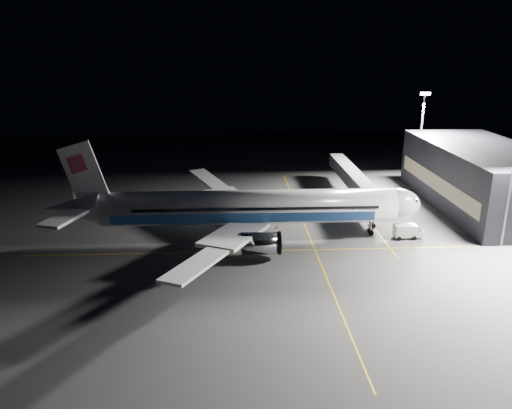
{
  "coord_description": "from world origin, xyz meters",
  "views": [
    {
      "loc": [
        -3.06,
        -77.6,
        31.01
      ],
      "look_at": [
        1.01,
        -0.89,
        6.0
      ],
      "focal_mm": 35.0,
      "sensor_mm": 36.0,
      "label": 1
    }
  ],
  "objects_px": {
    "airliner": "(243,208)",
    "baggage_tug": "(204,203)",
    "service_truck": "(408,231)",
    "jet_bridge": "(355,180)",
    "safety_cone_b": "(271,223)",
    "safety_cone_a": "(268,215)",
    "safety_cone_c": "(277,227)",
    "floodlight_mast_north": "(421,130)"
  },
  "relations": [
    {
      "from": "airliner",
      "to": "baggage_tug",
      "type": "xyz_separation_m",
      "value": [
        -7.27,
        16.77,
        -4.36
      ]
    },
    {
      "from": "airliner",
      "to": "safety_cone_c",
      "type": "bearing_deg",
      "value": 33.64
    },
    {
      "from": "airliner",
      "to": "safety_cone_c",
      "type": "distance_m",
      "value": 8.73
    },
    {
      "from": "baggage_tug",
      "to": "safety_cone_c",
      "type": "relative_size",
      "value": 5.21
    },
    {
      "from": "airliner",
      "to": "service_truck",
      "type": "bearing_deg",
      "value": -4.17
    },
    {
      "from": "baggage_tug",
      "to": "safety_cone_c",
      "type": "distance_m",
      "value": 18.43
    },
    {
      "from": "floodlight_mast_north",
      "to": "service_truck",
      "type": "relative_size",
      "value": 4.3
    },
    {
      "from": "floodlight_mast_north",
      "to": "safety_cone_a",
      "type": "height_order",
      "value": "floodlight_mast_north"
    },
    {
      "from": "floodlight_mast_north",
      "to": "safety_cone_b",
      "type": "height_order",
      "value": "floodlight_mast_north"
    },
    {
      "from": "safety_cone_a",
      "to": "safety_cone_c",
      "type": "xyz_separation_m",
      "value": [
        1.18,
        -6.1,
        -0.02
      ]
    },
    {
      "from": "service_truck",
      "to": "airliner",
      "type": "bearing_deg",
      "value": 173.26
    },
    {
      "from": "jet_bridge",
      "to": "safety_cone_a",
      "type": "distance_m",
      "value": 20.36
    },
    {
      "from": "safety_cone_a",
      "to": "baggage_tug",
      "type": "bearing_deg",
      "value": 151.11
    },
    {
      "from": "jet_bridge",
      "to": "safety_cone_b",
      "type": "distance_m",
      "value": 22.19
    },
    {
      "from": "safety_cone_a",
      "to": "safety_cone_c",
      "type": "relative_size",
      "value": 1.07
    },
    {
      "from": "baggage_tug",
      "to": "jet_bridge",
      "type": "bearing_deg",
      "value": 14.99
    },
    {
      "from": "safety_cone_b",
      "to": "safety_cone_c",
      "type": "height_order",
      "value": "safety_cone_b"
    },
    {
      "from": "jet_bridge",
      "to": "baggage_tug",
      "type": "xyz_separation_m",
      "value": [
        -30.34,
        -1.28,
        -3.78
      ]
    },
    {
      "from": "service_truck",
      "to": "safety_cone_c",
      "type": "height_order",
      "value": "service_truck"
    },
    {
      "from": "airliner",
      "to": "jet_bridge",
      "type": "distance_m",
      "value": 29.31
    },
    {
      "from": "floodlight_mast_north",
      "to": "safety_cone_b",
      "type": "distance_m",
      "value": 46.12
    },
    {
      "from": "airliner",
      "to": "safety_cone_b",
      "type": "bearing_deg",
      "value": 48.68
    },
    {
      "from": "baggage_tug",
      "to": "safety_cone_a",
      "type": "relative_size",
      "value": 4.86
    },
    {
      "from": "floodlight_mast_north",
      "to": "safety_cone_a",
      "type": "xyz_separation_m",
      "value": [
        -36.25,
        -21.89,
        -12.09
      ]
    },
    {
      "from": "airliner",
      "to": "safety_cone_b",
      "type": "relative_size",
      "value": 100.68
    },
    {
      "from": "baggage_tug",
      "to": "safety_cone_a",
      "type": "xyz_separation_m",
      "value": [
        12.1,
        -6.67,
        -0.52
      ]
    },
    {
      "from": "service_truck",
      "to": "safety_cone_b",
      "type": "height_order",
      "value": "service_truck"
    },
    {
      "from": "airliner",
      "to": "safety_cone_a",
      "type": "relative_size",
      "value": 108.44
    },
    {
      "from": "safety_cone_a",
      "to": "safety_cone_c",
      "type": "bearing_deg",
      "value": -79.04
    },
    {
      "from": "jet_bridge",
      "to": "safety_cone_a",
      "type": "xyz_separation_m",
      "value": [
        -18.25,
        -7.96,
        -4.3
      ]
    },
    {
      "from": "jet_bridge",
      "to": "safety_cone_c",
      "type": "xyz_separation_m",
      "value": [
        -17.06,
        -14.06,
        -4.32
      ]
    },
    {
      "from": "jet_bridge",
      "to": "baggage_tug",
      "type": "distance_m",
      "value": 30.6
    },
    {
      "from": "floodlight_mast_north",
      "to": "airliner",
      "type": "bearing_deg",
      "value": -142.09
    },
    {
      "from": "service_truck",
      "to": "baggage_tug",
      "type": "xyz_separation_m",
      "value": [
        -34.45,
        18.75,
        -0.49
      ]
    },
    {
      "from": "airliner",
      "to": "service_truck",
      "type": "height_order",
      "value": "airliner"
    },
    {
      "from": "baggage_tug",
      "to": "safety_cone_a",
      "type": "bearing_deg",
      "value": -16.32
    },
    {
      "from": "safety_cone_a",
      "to": "jet_bridge",
      "type": "bearing_deg",
      "value": 23.56
    },
    {
      "from": "airliner",
      "to": "safety_cone_c",
      "type": "height_order",
      "value": "airliner"
    },
    {
      "from": "baggage_tug",
      "to": "safety_cone_a",
      "type": "distance_m",
      "value": 13.82
    },
    {
      "from": "service_truck",
      "to": "safety_cone_a",
      "type": "xyz_separation_m",
      "value": [
        -22.36,
        12.08,
        -1.01
      ]
    },
    {
      "from": "jet_bridge",
      "to": "safety_cone_b",
      "type": "xyz_separation_m",
      "value": [
        -17.99,
        -12.27,
        -4.28
      ]
    },
    {
      "from": "jet_bridge",
      "to": "floodlight_mast_north",
      "type": "distance_m",
      "value": 24.06
    }
  ]
}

